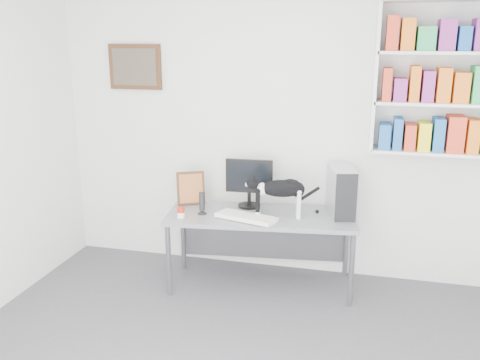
{
  "coord_description": "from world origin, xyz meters",
  "views": [
    {
      "loc": [
        0.83,
        -2.55,
        2.15
      ],
      "look_at": [
        -0.17,
        1.53,
        0.99
      ],
      "focal_mm": 38.0,
      "sensor_mm": 36.0,
      "label": 1
    }
  ],
  "objects_px": {
    "bookshelf": "(440,78)",
    "keyboard": "(246,217)",
    "soup_can": "(181,212)",
    "leaning_print": "(191,188)",
    "desk": "(261,250)",
    "monitor": "(249,183)",
    "speaker": "(202,203)",
    "cat": "(280,198)",
    "pc_tower": "(341,191)"
  },
  "relations": [
    {
      "from": "pc_tower",
      "to": "speaker",
      "type": "xyz_separation_m",
      "value": [
        -1.17,
        -0.28,
        -0.11
      ]
    },
    {
      "from": "bookshelf",
      "to": "soup_can",
      "type": "xyz_separation_m",
      "value": [
        -2.04,
        -0.54,
        -1.12
      ]
    },
    {
      "from": "speaker",
      "to": "cat",
      "type": "height_order",
      "value": "cat"
    },
    {
      "from": "soup_can",
      "to": "cat",
      "type": "bearing_deg",
      "value": 14.37
    },
    {
      "from": "pc_tower",
      "to": "speaker",
      "type": "distance_m",
      "value": 1.21
    },
    {
      "from": "desk",
      "to": "speaker",
      "type": "distance_m",
      "value": 0.68
    },
    {
      "from": "desk",
      "to": "pc_tower",
      "type": "relative_size",
      "value": 3.85
    },
    {
      "from": "desk",
      "to": "cat",
      "type": "bearing_deg",
      "value": -19.54
    },
    {
      "from": "bookshelf",
      "to": "keyboard",
      "type": "relative_size",
      "value": 2.41
    },
    {
      "from": "bookshelf",
      "to": "speaker",
      "type": "bearing_deg",
      "value": -167.97
    },
    {
      "from": "leaning_print",
      "to": "pc_tower",
      "type": "bearing_deg",
      "value": -24.35
    },
    {
      "from": "desk",
      "to": "monitor",
      "type": "distance_m",
      "value": 0.61
    },
    {
      "from": "soup_can",
      "to": "cat",
      "type": "distance_m",
      "value": 0.85
    },
    {
      "from": "monitor",
      "to": "soup_can",
      "type": "height_order",
      "value": "monitor"
    },
    {
      "from": "monitor",
      "to": "pc_tower",
      "type": "height_order",
      "value": "monitor"
    },
    {
      "from": "bookshelf",
      "to": "pc_tower",
      "type": "height_order",
      "value": "bookshelf"
    },
    {
      "from": "desk",
      "to": "keyboard",
      "type": "xyz_separation_m",
      "value": [
        -0.1,
        -0.15,
        0.36
      ]
    },
    {
      "from": "monitor",
      "to": "keyboard",
      "type": "xyz_separation_m",
      "value": [
        0.05,
        -0.33,
        -0.21
      ]
    },
    {
      "from": "keyboard",
      "to": "pc_tower",
      "type": "relative_size",
      "value": 1.21
    },
    {
      "from": "bookshelf",
      "to": "soup_can",
      "type": "distance_m",
      "value": 2.39
    },
    {
      "from": "desk",
      "to": "speaker",
      "type": "relative_size",
      "value": 8.01
    },
    {
      "from": "desk",
      "to": "bookshelf",
      "type": "bearing_deg",
      "value": 5.05
    },
    {
      "from": "bookshelf",
      "to": "keyboard",
      "type": "height_order",
      "value": "bookshelf"
    },
    {
      "from": "leaning_print",
      "to": "cat",
      "type": "distance_m",
      "value": 0.87
    },
    {
      "from": "keyboard",
      "to": "leaning_print",
      "type": "distance_m",
      "value": 0.67
    },
    {
      "from": "speaker",
      "to": "cat",
      "type": "bearing_deg",
      "value": -13.68
    },
    {
      "from": "desk",
      "to": "pc_tower",
      "type": "bearing_deg",
      "value": 7.15
    },
    {
      "from": "pc_tower",
      "to": "keyboard",
      "type": "bearing_deg",
      "value": -171.19
    },
    {
      "from": "pc_tower",
      "to": "speaker",
      "type": "height_order",
      "value": "pc_tower"
    },
    {
      "from": "keyboard",
      "to": "speaker",
      "type": "height_order",
      "value": "speaker"
    },
    {
      "from": "desk",
      "to": "leaning_print",
      "type": "distance_m",
      "value": 0.86
    },
    {
      "from": "monitor",
      "to": "cat",
      "type": "distance_m",
      "value": 0.39
    },
    {
      "from": "speaker",
      "to": "soup_can",
      "type": "height_order",
      "value": "speaker"
    },
    {
      "from": "bookshelf",
      "to": "monitor",
      "type": "height_order",
      "value": "bookshelf"
    },
    {
      "from": "bookshelf",
      "to": "desk",
      "type": "xyz_separation_m",
      "value": [
        -1.39,
        -0.29,
        -1.51
      ]
    },
    {
      "from": "monitor",
      "to": "keyboard",
      "type": "relative_size",
      "value": 0.88
    },
    {
      "from": "monitor",
      "to": "keyboard",
      "type": "distance_m",
      "value": 0.4
    },
    {
      "from": "speaker",
      "to": "cat",
      "type": "relative_size",
      "value": 0.36
    },
    {
      "from": "leaning_print",
      "to": "soup_can",
      "type": "bearing_deg",
      "value": -110.0
    },
    {
      "from": "soup_can",
      "to": "cat",
      "type": "relative_size",
      "value": 0.16
    },
    {
      "from": "bookshelf",
      "to": "monitor",
      "type": "distance_m",
      "value": 1.81
    },
    {
      "from": "monitor",
      "to": "soup_can",
      "type": "distance_m",
      "value": 0.68
    },
    {
      "from": "bookshelf",
      "to": "monitor",
      "type": "xyz_separation_m",
      "value": [
        -1.54,
        -0.11,
        -0.94
      ]
    },
    {
      "from": "cat",
      "to": "speaker",
      "type": "bearing_deg",
      "value": 175.4
    },
    {
      "from": "monitor",
      "to": "soup_can",
      "type": "relative_size",
      "value": 4.93
    },
    {
      "from": "keyboard",
      "to": "cat",
      "type": "relative_size",
      "value": 0.91
    },
    {
      "from": "bookshelf",
      "to": "cat",
      "type": "relative_size",
      "value": 2.2
    },
    {
      "from": "bookshelf",
      "to": "leaning_print",
      "type": "height_order",
      "value": "bookshelf"
    },
    {
      "from": "bookshelf",
      "to": "speaker",
      "type": "xyz_separation_m",
      "value": [
        -1.89,
        -0.4,
        -1.07
      ]
    },
    {
      "from": "bookshelf",
      "to": "monitor",
      "type": "relative_size",
      "value": 2.74
    }
  ]
}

